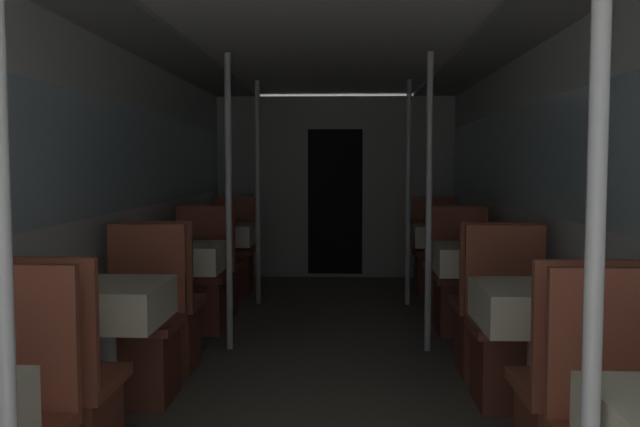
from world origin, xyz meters
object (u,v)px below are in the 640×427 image
(support_pole_left_0, at_px, (3,280))
(chair_left_near_1, at_px, (61,419))
(dining_table_right_3, at_px, (443,239))
(support_pole_left_3, at_px, (258,193))
(dining_table_left_2, at_px, (183,262))
(chair_right_far_1, at_px, (511,351))
(dining_table_left_3, at_px, (223,238))
(chair_left_far_3, at_px, (233,264))
(support_pole_right_2, at_px, (429,203))
(dining_table_right_1, at_px, (539,314))
(dining_table_left_1, at_px, (105,310))
(chair_right_near_1, at_px, (575,425))
(chair_right_far_3, at_px, (435,265))
(support_pole_left_2, at_px, (229,203))
(chair_right_near_3, at_px, (451,284))
(chair_right_near_2, at_px, (490,328))
(chair_left_far_1, at_px, (139,348))
(support_pole_right_3, at_px, (408,193))
(chair_left_near_2, at_px, (164,325))
(dining_table_right_2, at_px, (475,264))
(chair_left_near_3, at_px, (213,282))
(support_pole_right_0, at_px, (594,283))
(chair_left_far_2, at_px, (200,294))
(chair_right_far_2, at_px, (462,295))

(support_pole_left_0, height_order, chair_left_near_1, support_pole_left_0)
(dining_table_right_3, bearing_deg, support_pole_left_3, 180.00)
(dining_table_left_2, relative_size, support_pole_left_3, 0.36)
(chair_right_far_1, height_order, dining_table_right_3, chair_right_far_1)
(dining_table_left_3, bearing_deg, chair_left_far_3, 90.00)
(chair_left_far_3, relative_size, support_pole_left_3, 0.47)
(support_pole_left_0, bearing_deg, support_pole_right_2, 67.00)
(dining_table_right_1, bearing_deg, dining_table_left_1, 180.00)
(support_pole_left_3, relative_size, chair_right_near_1, 2.14)
(chair_left_far_3, distance_m, chair_right_far_3, 2.10)
(dining_table_left_3, bearing_deg, support_pole_left_2, -78.82)
(chair_right_far_1, xyz_separation_m, chair_right_near_3, (0.00, 2.25, 0.00))
(dining_table_left_3, bearing_deg, dining_table_left_2, -90.00)
(support_pole_left_2, xyz_separation_m, chair_right_near_3, (1.76, 1.12, -0.76))
(support_pole_left_3, xyz_separation_m, chair_right_near_2, (1.76, -2.25, -0.76))
(chair_left_far_1, relative_size, support_pole_right_3, 0.47)
(support_pole_left_0, relative_size, chair_right_near_1, 2.14)
(chair_left_near_2, height_order, chair_right_far_3, same)
(dining_table_left_1, bearing_deg, chair_right_near_2, 28.20)
(support_pole_right_2, height_order, chair_right_near_3, support_pole_right_2)
(chair_left_far_3, relative_size, dining_table_right_1, 1.30)
(dining_table_left_2, xyz_separation_m, dining_table_right_2, (2.10, 0.00, 0.00))
(chair_left_near_1, relative_size, dining_table_left_3, 1.30)
(dining_table_left_2, bearing_deg, chair_left_far_1, -90.00)
(dining_table_right_1, relative_size, support_pole_right_2, 0.36)
(support_pole_left_3, bearing_deg, chair_left_far_1, -96.76)
(chair_left_near_3, xyz_separation_m, chair_right_near_2, (2.10, -1.68, 0.00))
(support_pole_left_2, relative_size, support_pole_right_2, 1.00)
(support_pole_right_0, bearing_deg, dining_table_left_3, 109.23)
(support_pole_left_2, distance_m, chair_left_near_3, 1.40)
(chair_right_near_1, bearing_deg, chair_right_far_1, 90.00)
(chair_left_far_2, xyz_separation_m, dining_table_right_1, (2.10, -2.25, 0.33))
(chair_left_far_2, bearing_deg, support_pole_right_0, 114.16)
(dining_table_left_1, xyz_separation_m, support_pole_right_2, (1.76, 1.68, 0.43))
(chair_left_near_1, distance_m, support_pole_right_2, 2.96)
(support_pole_right_3, bearing_deg, chair_right_far_2, -73.50)
(support_pole_right_0, relative_size, dining_table_right_2, 2.78)
(chair_right_near_1, distance_m, dining_table_right_3, 3.94)
(support_pole_right_0, bearing_deg, chair_right_near_3, 85.76)
(support_pole_left_3, distance_m, dining_table_right_1, 3.83)
(chair_left_far_3, bearing_deg, support_pole_left_2, 98.43)
(chair_left_far_1, bearing_deg, dining_table_left_3, -90.00)
(support_pole_left_0, bearing_deg, chair_left_far_1, 98.43)
(support_pole_left_3, xyz_separation_m, chair_right_far_1, (1.76, -2.81, -0.76))
(support_pole_left_0, bearing_deg, dining_table_left_2, 95.64)
(dining_table_left_2, xyz_separation_m, chair_right_near_1, (2.10, -2.25, -0.33))
(dining_table_left_3, height_order, support_pole_left_3, support_pole_left_3)
(support_pole_left_2, bearing_deg, dining_table_right_1, -43.70)
(chair_left_near_2, bearing_deg, dining_table_left_1, -90.00)
(chair_left_far_3, bearing_deg, support_pole_right_3, 162.35)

